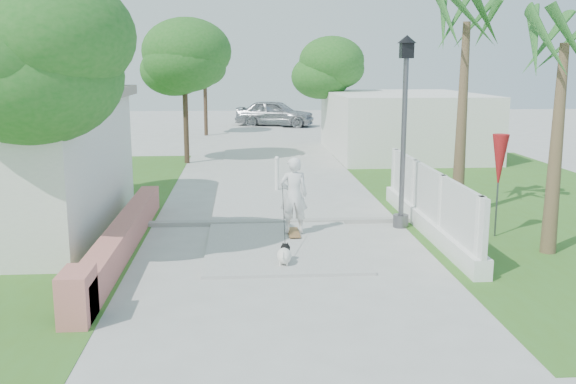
{
  "coord_description": "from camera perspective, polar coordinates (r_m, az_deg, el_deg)",
  "views": [
    {
      "loc": [
        -0.8,
        -9.04,
        3.79
      ],
      "look_at": [
        0.15,
        4.43,
        1.1
      ],
      "focal_mm": 40.0,
      "sensor_mm": 36.0,
      "label": 1
    }
  ],
  "objects": [
    {
      "name": "tree_left_near",
      "position": [
        12.57,
        -21.43,
        10.65
      ],
      "size": [
        3.6,
        3.6,
        5.28
      ],
      "color": "#4C3826",
      "rests_on": "ground"
    },
    {
      "name": "lattice_fence",
      "position": [
        15.01,
        12.34,
        -1.48
      ],
      "size": [
        0.35,
        7.0,
        1.5
      ],
      "color": "white",
      "rests_on": "ground"
    },
    {
      "name": "street_lamp",
      "position": [
        15.06,
        10.27,
        5.9
      ],
      "size": [
        0.44,
        0.44,
        4.44
      ],
      "color": "#59595E",
      "rests_on": "ground"
    },
    {
      "name": "tree_path_right",
      "position": [
        29.3,
        3.93,
        10.67
      ],
      "size": [
        3.0,
        3.0,
        4.79
      ],
      "color": "#4C3826",
      "rests_on": "ground"
    },
    {
      "name": "curb",
      "position": [
        15.52,
        -0.94,
        -2.68
      ],
      "size": [
        6.5,
        0.25,
        0.1
      ],
      "primitive_type": "cube",
      "color": "#999993",
      "rests_on": "ground"
    },
    {
      "name": "parked_car",
      "position": [
        40.06,
        -1.16,
        7.02
      ],
      "size": [
        5.17,
        3.15,
        1.65
      ],
      "primitive_type": "imported",
      "rotation": [
        0.0,
        0.0,
        1.3
      ],
      "color": "#B2B6BB",
      "rests_on": "ground"
    },
    {
      "name": "tree_left_mid",
      "position": [
        18.13,
        -19.27,
        9.72
      ],
      "size": [
        3.2,
        3.2,
        4.85
      ],
      "color": "#4C3826",
      "rests_on": "ground"
    },
    {
      "name": "dog",
      "position": [
        12.27,
        -0.32,
        -5.59
      ],
      "size": [
        0.35,
        0.62,
        0.43
      ],
      "rotation": [
        0.0,
        0.0,
        -0.17
      ],
      "color": "white",
      "rests_on": "ground"
    },
    {
      "name": "path_strip",
      "position": [
        29.29,
        -2.43,
        3.89
      ],
      "size": [
        3.2,
        36.0,
        0.06
      ],
      "primitive_type": "cube",
      "color": "#B7B7B2",
      "rests_on": "ground"
    },
    {
      "name": "skateboarder",
      "position": [
        13.91,
        0.23,
        -0.78
      ],
      "size": [
        0.66,
        2.39,
        1.8
      ],
      "rotation": [
        0.0,
        0.0,
        3.14
      ],
      "color": "olive",
      "rests_on": "ground"
    },
    {
      "name": "building_right",
      "position": [
        27.99,
        10.11,
        6.0
      ],
      "size": [
        6.0,
        8.0,
        2.6
      ],
      "primitive_type": "cube",
      "color": "silver",
      "rests_on": "ground"
    },
    {
      "name": "palm_near",
      "position": [
        13.72,
        23.31,
        11.06
      ],
      "size": [
        1.8,
        1.8,
        4.7
      ],
      "color": "brown",
      "rests_on": "ground"
    },
    {
      "name": "bollard",
      "position": [
        19.33,
        -1.0,
        1.72
      ],
      "size": [
        0.14,
        0.14,
        1.09
      ],
      "color": "white",
      "rests_on": "ground"
    },
    {
      "name": "pink_wall",
      "position": [
        13.3,
        -14.75,
        -4.27
      ],
      "size": [
        0.45,
        8.2,
        0.8
      ],
      "color": "#C17363",
      "rests_on": "ground"
    },
    {
      "name": "grass_right",
      "position": [
        19.12,
        20.15,
        -0.85
      ],
      "size": [
        8.0,
        20.0,
        0.01
      ],
      "primitive_type": "cube",
      "color": "#3C6921",
      "rests_on": "ground"
    },
    {
      "name": "ground",
      "position": [
        9.83,
        0.99,
        -11.4
      ],
      "size": [
        90.0,
        90.0,
        0.0
      ],
      "primitive_type": "plane",
      "color": "#B7B7B2",
      "rests_on": "ground"
    },
    {
      "name": "tree_path_far",
      "position": [
        35.07,
        -7.41,
        11.23
      ],
      "size": [
        3.2,
        3.2,
        5.17
      ],
      "color": "#4C3826",
      "rests_on": "ground"
    },
    {
      "name": "patio_umbrella",
      "position": [
        14.8,
        18.28,
        2.53
      ],
      "size": [
        0.36,
        0.36,
        2.3
      ],
      "color": "#59595E",
      "rests_on": "ground"
    },
    {
      "name": "grass_left",
      "position": [
        18.52,
        -23.49,
        -1.47
      ],
      "size": [
        8.0,
        20.0,
        0.01
      ],
      "primitive_type": "cube",
      "color": "#3C6921",
      "rests_on": "ground"
    },
    {
      "name": "palm_far",
      "position": [
        16.46,
        15.56,
        13.29
      ],
      "size": [
        1.8,
        1.8,
        5.3
      ],
      "color": "brown",
      "rests_on": "ground"
    },
    {
      "name": "tree_path_left",
      "position": [
        25.11,
        -9.18,
        11.2
      ],
      "size": [
        3.4,
        3.4,
        5.23
      ],
      "color": "#4C3826",
      "rests_on": "ground"
    }
  ]
}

